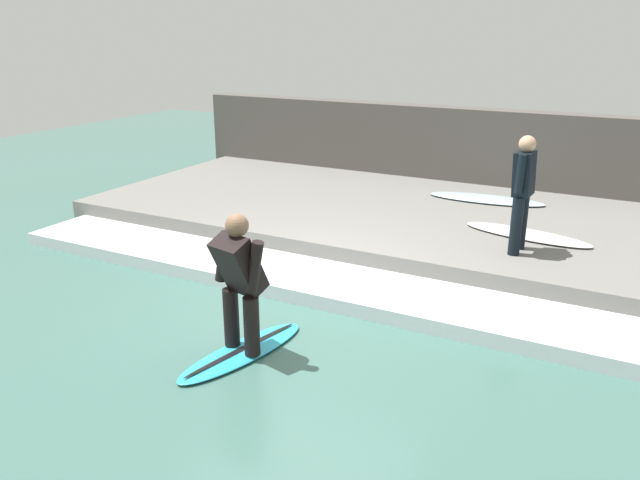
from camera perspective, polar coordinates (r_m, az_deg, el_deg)
ground_plane at (r=7.67m, az=-1.37°, el=-5.80°), size 28.00×28.00×0.00m
concrete_ledge at (r=10.37m, az=7.33°, el=1.88°), size 4.40×10.22×0.39m
back_wall at (r=12.47m, az=11.48°, el=7.82°), size 0.50×10.73×1.77m
wave_foam_crest at (r=8.01m, az=0.28°, el=-3.95°), size 1.13×9.71×0.18m
surfboard_riding at (r=6.58m, az=-7.08°, el=-10.07°), size 1.71×0.80×0.07m
surfer_riding at (r=6.23m, az=-7.39°, el=-3.36°), size 0.54×0.66×1.45m
surfer_waiting_near at (r=8.41m, az=18.04°, el=4.55°), size 0.52×0.26×1.54m
surfboard_waiting_near at (r=9.31m, az=18.38°, el=0.51°), size 0.81×1.87×0.06m
surfboard_spare at (r=11.04m, az=14.94°, el=3.65°), size 0.70×1.97×0.06m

